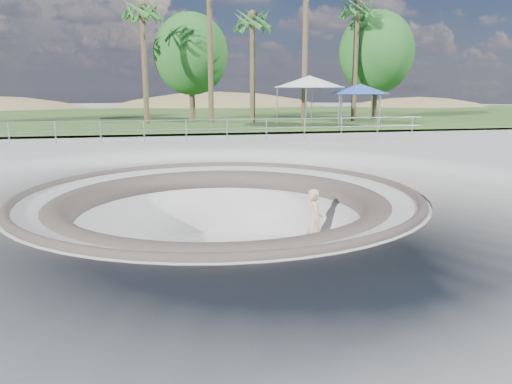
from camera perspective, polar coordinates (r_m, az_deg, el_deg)
ground at (r=12.88m, az=-4.19°, el=-0.23°), size 180.00×180.00×0.00m
skate_bowl at (r=13.37m, az=-4.08°, el=-7.92°), size 14.00×14.00×4.10m
grass_strip at (r=46.58m, az=-9.86°, el=8.58°), size 180.00×36.00×0.12m
distant_hills at (r=70.54m, az=-7.28°, el=3.77°), size 103.20×45.00×28.60m
safety_railing at (r=24.62m, az=-7.98°, el=7.05°), size 25.00×0.06×1.03m
skateboard at (r=14.25m, az=6.64°, el=-6.75°), size 0.79×0.41×0.08m
skater at (r=13.99m, az=6.73°, el=-3.25°), size 0.55×0.72×1.77m
canopy_white at (r=33.36m, az=6.13°, el=12.42°), size 5.88×5.88×3.21m
canopy_blue at (r=33.21m, az=11.82°, el=11.44°), size 4.86×4.86×2.68m
palm_b at (r=35.52m, az=-12.87°, el=19.41°), size 2.60×2.60×8.66m
palm_d at (r=35.81m, az=-0.41°, el=18.86°), size 2.60×2.60×8.15m
palm_f at (r=38.90m, az=11.51°, el=19.63°), size 2.60×2.60×9.27m
bushy_tree_mid at (r=39.49m, az=-7.44°, el=15.35°), size 5.63×5.12×8.12m
bushy_tree_right at (r=41.45m, az=13.61°, el=15.26°), size 5.87×5.34×8.47m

